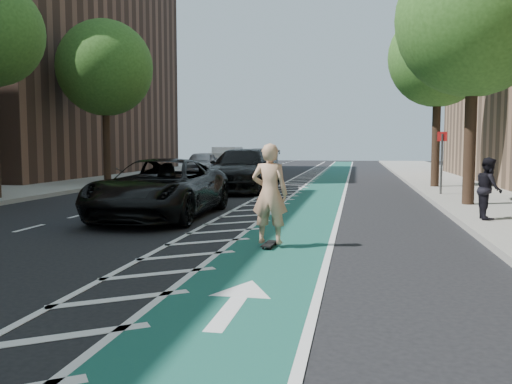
% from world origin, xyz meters
% --- Properties ---
extents(ground, '(120.00, 120.00, 0.00)m').
position_xyz_m(ground, '(0.00, 0.00, 0.00)').
color(ground, black).
rests_on(ground, ground).
extents(bike_lane, '(2.00, 90.00, 0.01)m').
position_xyz_m(bike_lane, '(3.00, 10.00, 0.01)').
color(bike_lane, '#17504A').
rests_on(bike_lane, ground).
extents(buffer_strip, '(1.40, 90.00, 0.01)m').
position_xyz_m(buffer_strip, '(1.50, 10.00, 0.01)').
color(buffer_strip, silver).
rests_on(buffer_strip, ground).
extents(sidewalk_right, '(5.00, 90.00, 0.15)m').
position_xyz_m(sidewalk_right, '(9.50, 10.00, 0.07)').
color(sidewalk_right, gray).
rests_on(sidewalk_right, ground).
extents(curb_right, '(0.12, 90.00, 0.16)m').
position_xyz_m(curb_right, '(7.05, 10.00, 0.08)').
color(curb_right, gray).
rests_on(curb_right, ground).
extents(curb_left, '(0.12, 90.00, 0.16)m').
position_xyz_m(curb_left, '(-7.05, 10.00, 0.08)').
color(curb_left, gray).
rests_on(curb_left, ground).
extents(building_left_far, '(14.00, 22.00, 18.00)m').
position_xyz_m(building_left_far, '(-17.50, 24.00, 9.00)').
color(building_left_far, brown).
rests_on(building_left_far, ground).
extents(tree_r_c, '(4.20, 4.20, 7.90)m').
position_xyz_m(tree_r_c, '(7.90, 8.00, 5.77)').
color(tree_r_c, '#382619').
rests_on(tree_r_c, ground).
extents(tree_r_d, '(4.20, 4.20, 7.90)m').
position_xyz_m(tree_r_d, '(7.90, 16.00, 5.77)').
color(tree_r_d, '#382619').
rests_on(tree_r_d, ground).
extents(tree_l_d, '(4.20, 4.20, 7.90)m').
position_xyz_m(tree_l_d, '(-7.90, 16.00, 5.77)').
color(tree_l_d, '#382619').
rests_on(tree_l_d, ground).
extents(sign_post, '(0.35, 0.08, 2.47)m').
position_xyz_m(sign_post, '(7.60, 12.00, 1.35)').
color(sign_post, '#4C4C4C').
rests_on(sign_post, ground).
extents(skateboard, '(0.24, 0.70, 0.09)m').
position_xyz_m(skateboard, '(2.84, 1.04, 0.08)').
color(skateboard, black).
rests_on(skateboard, ground).
extents(skateboarder, '(0.74, 0.51, 1.93)m').
position_xyz_m(skateboarder, '(2.84, 1.04, 1.06)').
color(skateboarder, tan).
rests_on(skateboarder, skateboard).
extents(suv_near, '(2.73, 5.83, 1.61)m').
position_xyz_m(suv_near, '(-0.79, 4.83, 0.81)').
color(suv_near, black).
rests_on(suv_near, ground).
extents(suv_far, '(2.77, 6.35, 1.82)m').
position_xyz_m(suv_far, '(-0.34, 13.60, 0.91)').
color(suv_far, black).
rests_on(suv_far, ground).
extents(car_silver, '(2.16, 4.70, 1.56)m').
position_xyz_m(car_silver, '(-5.49, 24.86, 0.78)').
color(car_silver, '#A5A4AA').
rests_on(car_silver, ground).
extents(car_grey, '(1.95, 5.19, 1.69)m').
position_xyz_m(car_grey, '(-2.80, 32.98, 0.85)').
color(car_grey, '#56555A').
rests_on(car_grey, ground).
extents(pedestrian, '(0.59, 0.75, 1.54)m').
position_xyz_m(pedestrian, '(7.70, 4.97, 0.92)').
color(pedestrian, black).
rests_on(pedestrian, sidewalk_right).
extents(box_truck, '(2.00, 4.33, 1.80)m').
position_xyz_m(box_truck, '(-6.20, 34.53, 0.83)').
color(box_truck, white).
rests_on(box_truck, ground).
extents(barrel_a, '(0.70, 0.70, 0.96)m').
position_xyz_m(barrel_a, '(-2.20, 9.00, 0.45)').
color(barrel_a, '#DE4E0B').
rests_on(barrel_a, ground).
extents(barrel_b, '(0.71, 0.71, 0.96)m').
position_xyz_m(barrel_b, '(-1.80, 13.38, 0.45)').
color(barrel_b, orange).
rests_on(barrel_b, ground).
extents(barrel_c, '(0.59, 0.59, 0.81)m').
position_xyz_m(barrel_c, '(-2.58, 18.29, 0.38)').
color(barrel_c, orange).
rests_on(barrel_c, ground).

